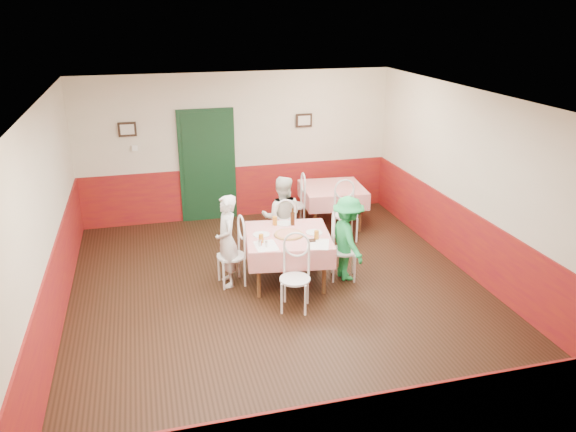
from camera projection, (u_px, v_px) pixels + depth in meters
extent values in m
plane|color=black|center=(283.00, 297.00, 8.05)|extent=(7.00, 7.00, 0.00)
plane|color=white|center=(282.00, 101.00, 7.06)|extent=(7.00, 7.00, 0.00)
cube|color=beige|center=(238.00, 147.00, 10.73)|extent=(6.00, 0.10, 2.80)
cube|color=beige|center=(393.00, 350.00, 4.39)|extent=(6.00, 0.10, 2.80)
cube|color=beige|center=(45.00, 227.00, 6.84)|extent=(0.10, 7.00, 2.80)
cube|color=beige|center=(480.00, 188.00, 8.27)|extent=(0.10, 7.00, 2.80)
cube|color=maroon|center=(239.00, 191.00, 11.03)|extent=(6.00, 0.03, 1.00)
cube|color=maroon|center=(57.00, 292.00, 7.16)|extent=(0.03, 7.00, 1.00)
cube|color=maroon|center=(472.00, 244.00, 8.59)|extent=(0.03, 7.00, 1.00)
cube|color=black|center=(208.00, 167.00, 10.66)|extent=(0.96, 0.06, 2.10)
cube|color=black|center=(127.00, 129.00, 10.05)|extent=(0.32, 0.03, 0.26)
cube|color=black|center=(304.00, 120.00, 10.83)|extent=(0.32, 0.03, 0.26)
cube|color=white|center=(135.00, 148.00, 10.19)|extent=(0.10, 0.03, 0.10)
cube|color=red|center=(288.00, 258.00, 8.42)|extent=(1.38, 1.38, 0.77)
cube|color=red|center=(332.00, 206.00, 10.60)|extent=(1.21, 1.21, 0.77)
cylinder|color=#B74723|center=(289.00, 234.00, 8.24)|extent=(0.48, 0.48, 0.03)
cylinder|color=white|center=(261.00, 235.00, 8.26)|extent=(0.28, 0.28, 0.01)
cylinder|color=white|center=(314.00, 233.00, 8.33)|extent=(0.28, 0.28, 0.01)
cylinder|color=white|center=(284.00, 223.00, 8.68)|extent=(0.28, 0.28, 0.01)
cylinder|color=#BF7219|center=(261.00, 239.00, 7.97)|extent=(0.08, 0.08, 0.13)
cylinder|color=#BF7219|center=(316.00, 235.00, 8.09)|extent=(0.08, 0.08, 0.13)
cylinder|color=#BF7219|center=(275.00, 221.00, 8.62)|extent=(0.08, 0.08, 0.14)
cylinder|color=#381C0A|center=(293.00, 217.00, 8.60)|extent=(0.08, 0.08, 0.24)
cylinder|color=silver|center=(260.00, 243.00, 7.85)|extent=(0.04, 0.04, 0.09)
cylinder|color=silver|center=(266.00, 244.00, 7.83)|extent=(0.04, 0.04, 0.09)
cylinder|color=#B23319|center=(261.00, 243.00, 7.89)|extent=(0.04, 0.04, 0.09)
cube|color=white|center=(266.00, 246.00, 7.89)|extent=(0.30, 0.40, 0.00)
cube|color=white|center=(318.00, 244.00, 7.95)|extent=(0.42, 0.48, 0.00)
cube|color=black|center=(311.00, 240.00, 8.04)|extent=(0.12, 0.11, 0.02)
imported|color=gray|center=(227.00, 241.00, 8.21)|extent=(0.34, 0.51, 1.39)
imported|color=gray|center=(282.00, 217.00, 9.15)|extent=(0.79, 0.69, 1.38)
imported|color=gray|center=(348.00, 238.00, 8.42)|extent=(0.55, 0.88, 1.30)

